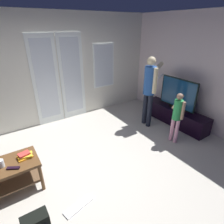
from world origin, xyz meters
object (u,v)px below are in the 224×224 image
Objects in this scene: coffee_table at (2,175)px; book_stack at (25,156)px; tv_remote_black at (13,168)px; tv_stand at (175,115)px; loose_keyboard at (79,206)px; cup_near_edge at (1,163)px; flat_screen_tv at (178,94)px; person_child at (177,114)px; person_adult at (150,86)px.

book_stack is at bearing 3.76° from coffee_table.
tv_remote_black is 0.25m from book_stack.
coffee_table is 0.58× the size of tv_stand.
coffee_table reaches higher than loose_keyboard.
tv_remote_black is (0.12, -0.13, -0.05)m from cup_near_edge.
flat_screen_tv is 3.27m from loose_keyboard.
person_child is at bearing -141.52° from tv_stand.
book_stack is (0.31, 0.03, -0.02)m from cup_near_edge.
person_adult reaches higher than loose_keyboard.
book_stack is (-3.51, -0.05, -0.26)m from flat_screen_tv.
book_stack is at bearing -179.20° from flat_screen_tv.
coffee_table is at bearing 134.64° from loose_keyboard.
person_adult is 14.83× the size of cup_near_edge.
loose_keyboard is 2.70× the size of tv_remote_black.
tv_remote_black is at bearing -41.66° from coffee_table.
loose_keyboard is at bearing -164.01° from flat_screen_tv.
tv_remote_black is (-0.63, 0.66, 0.50)m from loose_keyboard.
tv_stand is 3.71m from tv_remote_black.
cup_near_edge is at bearing -173.69° from book_stack.
tv_stand is 15.45× the size of cup_near_edge.
person_child is (-0.67, -0.53, 0.45)m from tv_stand.
book_stack is at bearing 6.31° from cup_near_edge.
flat_screen_tv reaches higher than tv_stand.
person_adult is 3.24m from cup_near_edge.
person_adult is 3.14m from tv_remote_black.
flat_screen_tv reaches higher than tv_remote_black.
person_adult reaches higher than flat_screen_tv.
person_adult reaches higher than book_stack.
book_stack is (-2.84, 0.49, -0.12)m from person_child.
person_child is (-0.67, -0.54, -0.13)m from flat_screen_tv.
book_stack reaches higher than tv_remote_black.
tv_stand is 0.97m from person_child.
flat_screen_tv is 0.75m from person_adult.
loose_keyboard is 1.23m from cup_near_edge.
person_child is (3.18, -0.47, 0.29)m from coffee_table.
person_adult is 9.83× the size of tv_remote_black.
cup_near_edge is (0.04, -0.01, 0.19)m from coffee_table.
person_child is 2.88m from book_stack.
cup_near_edge is at bearing -172.55° from person_adult.
cup_near_edge is at bearing -178.81° from tv_stand.
person_child reaches higher than tv_remote_black.
tv_remote_black is at bearing -138.16° from book_stack.
coffee_table is at bearing -172.84° from person_adult.
tv_remote_black is at bearing -176.73° from tv_stand.
person_adult reaches higher than tv_stand.
person_child is at bearing -9.77° from book_stack.
coffee_table is 3.88m from flat_screen_tv.
person_adult reaches higher than cup_near_edge.
book_stack is (-3.51, -0.05, 0.33)m from tv_stand.
person_adult is 2.88m from loose_keyboard.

